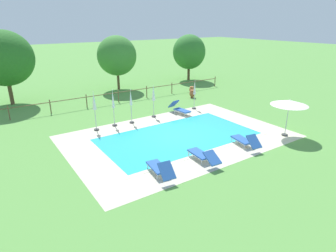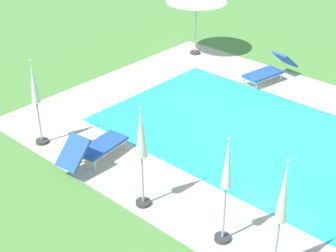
% 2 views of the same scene
% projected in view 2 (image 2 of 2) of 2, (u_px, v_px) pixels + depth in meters
% --- Properties ---
extents(ground_plane, '(160.00, 160.00, 0.00)m').
position_uv_depth(ground_plane, '(273.00, 143.00, 12.83)').
color(ground_plane, '#599342').
extents(pool_deck_paving, '(12.88, 8.66, 0.01)m').
position_uv_depth(pool_deck_paving, '(273.00, 143.00, 12.83)').
color(pool_deck_paving, beige).
rests_on(pool_deck_paving, ground).
extents(swimming_pool_water, '(9.17, 4.95, 0.01)m').
position_uv_depth(swimming_pool_water, '(273.00, 143.00, 12.83)').
color(swimming_pool_water, '#2DB7C6').
rests_on(swimming_pool_water, ground).
extents(pool_coping_rim, '(9.65, 5.43, 0.01)m').
position_uv_depth(pool_coping_rim, '(273.00, 143.00, 12.83)').
color(pool_coping_rim, beige).
rests_on(pool_coping_rim, ground).
extents(sun_lounger_north_near_steps, '(0.83, 1.99, 0.92)m').
position_uv_depth(sun_lounger_north_near_steps, '(94.00, 148.00, 11.92)').
color(sun_lounger_north_near_steps, '#2856A8').
rests_on(sun_lounger_north_near_steps, ground).
extents(sun_lounger_north_end, '(0.94, 2.06, 0.86)m').
position_uv_depth(sun_lounger_north_end, '(269.00, 70.00, 16.00)').
color(sun_lounger_north_end, '#2856A8').
rests_on(sun_lounger_north_end, ground).
extents(patio_umbrella_closed_row_mid_west, '(0.32, 0.32, 2.29)m').
position_uv_depth(patio_umbrella_closed_row_mid_west, '(35.00, 92.00, 12.16)').
color(patio_umbrella_closed_row_mid_west, '#383838').
rests_on(patio_umbrella_closed_row_mid_west, ground).
extents(patio_umbrella_closed_row_centre, '(0.32, 0.32, 2.34)m').
position_uv_depth(patio_umbrella_closed_row_centre, '(141.00, 142.00, 9.92)').
color(patio_umbrella_closed_row_centre, '#383838').
rests_on(patio_umbrella_closed_row_centre, ground).
extents(patio_umbrella_closed_row_mid_east, '(0.32, 0.32, 2.32)m').
position_uv_depth(patio_umbrella_closed_row_mid_east, '(227.00, 179.00, 9.02)').
color(patio_umbrella_closed_row_mid_east, '#383838').
rests_on(patio_umbrella_closed_row_mid_east, ground).
extents(patio_umbrella_closed_row_east, '(0.32, 0.32, 2.46)m').
position_uv_depth(patio_umbrella_closed_row_east, '(282.00, 207.00, 8.19)').
color(patio_umbrella_closed_row_east, '#383838').
rests_on(patio_umbrella_closed_row_east, ground).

